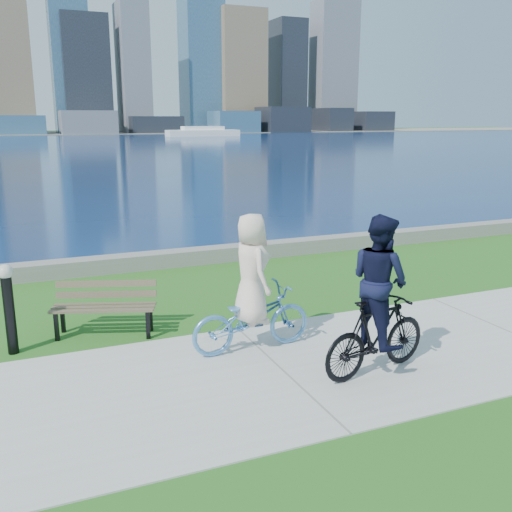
{
  "coord_description": "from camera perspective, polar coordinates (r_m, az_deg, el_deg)",
  "views": [
    {
      "loc": [
        -3.12,
        -6.51,
        3.38
      ],
      "look_at": [
        0.5,
        2.15,
        1.1
      ],
      "focal_mm": 40.0,
      "sensor_mm": 36.0,
      "label": 1
    }
  ],
  "objects": [
    {
      "name": "bollard_lamp",
      "position": [
        9.0,
        -23.51,
        -4.34
      ],
      "size": [
        0.22,
        0.22,
        1.35
      ],
      "color": "black",
      "rests_on": "ground"
    },
    {
      "name": "ferry_far",
      "position": [
        109.13,
        -5.35,
        12.24
      ],
      "size": [
        13.46,
        3.85,
        1.83
      ],
      "color": "white",
      "rests_on": "ground"
    },
    {
      "name": "park_bench",
      "position": [
        9.41,
        -14.89,
        -4.59
      ],
      "size": [
        1.7,
        1.05,
        0.83
      ],
      "rotation": [
        0.0,
        0.0,
        -0.34
      ],
      "color": "black",
      "rests_on": "ground"
    },
    {
      "name": "ground",
      "position": [
        7.97,
        2.68,
        -11.47
      ],
      "size": [
        320.0,
        320.0,
        0.0
      ],
      "primitive_type": "plane",
      "color": "#1F5716",
      "rests_on": "ground"
    },
    {
      "name": "city_skyline",
      "position": [
        137.02,
        -23.41,
        19.56
      ],
      "size": [
        174.43,
        22.77,
        76.0
      ],
      "color": "#765F48",
      "rests_on": "ground"
    },
    {
      "name": "seawall",
      "position": [
        13.47,
        -8.65,
        -0.26
      ],
      "size": [
        90.0,
        0.5,
        0.35
      ],
      "primitive_type": "cube",
      "color": "slate",
      "rests_on": "ground"
    },
    {
      "name": "concrete_path",
      "position": [
        7.96,
        2.68,
        -11.4
      ],
      "size": [
        80.0,
        3.5,
        0.02
      ],
      "primitive_type": "cube",
      "color": "#AAAAA5",
      "rests_on": "ground"
    },
    {
      "name": "cyclist_man",
      "position": [
        7.72,
        12.08,
        -5.14
      ],
      "size": [
        0.83,
        1.83,
        2.17
      ],
      "rotation": [
        0.0,
        0.0,
        1.76
      ],
      "color": "black",
      "rests_on": "ground"
    },
    {
      "name": "far_shore",
      "position": [
        136.58,
        -21.82,
        11.33
      ],
      "size": [
        320.0,
        30.0,
        0.12
      ],
      "primitive_type": "cube",
      "color": "slate",
      "rests_on": "ground"
    },
    {
      "name": "cyclist_woman",
      "position": [
        8.35,
        -0.46,
        -4.48
      ],
      "size": [
        0.7,
        1.87,
        2.05
      ],
      "rotation": [
        0.0,
        0.0,
        1.6
      ],
      "color": "#528FC9",
      "rests_on": "ground"
    },
    {
      "name": "bay_water",
      "position": [
        78.64,
        -20.74,
        10.34
      ],
      "size": [
        320.0,
        131.0,
        0.01
      ],
      "primitive_type": "cube",
      "color": "#0C224D",
      "rests_on": "ground"
    }
  ]
}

